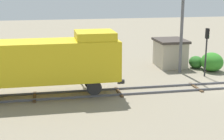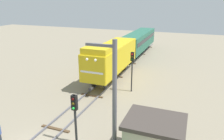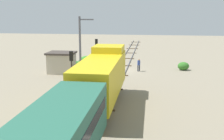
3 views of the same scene
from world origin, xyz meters
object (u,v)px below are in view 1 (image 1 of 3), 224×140
(traffic_signal_near, at_px, (207,43))
(traffic_signal_mid, at_px, (79,48))
(catenary_mast, at_px, (182,31))
(locomotive, at_px, (45,60))
(relay_hut, at_px, (170,53))

(traffic_signal_near, xyz_separation_m, traffic_signal_mid, (0.20, 11.19, -0.03))
(catenary_mast, bearing_deg, locomotive, 111.73)
(traffic_signal_mid, bearing_deg, relay_hut, -66.60)
(locomotive, xyz_separation_m, catenary_mast, (4.93, -12.38, 1.12))
(traffic_signal_mid, bearing_deg, catenary_mast, -80.86)
(traffic_signal_near, xyz_separation_m, relay_hut, (4.30, 1.71, -1.61))
(catenary_mast, height_order, relay_hut, catenary_mast)
(locomotive, bearing_deg, relay_hut, -58.68)
(traffic_signal_near, height_order, catenary_mast, catenary_mast)
(traffic_signal_near, bearing_deg, relay_hut, 21.74)
(traffic_signal_near, height_order, relay_hut, traffic_signal_near)
(locomotive, relative_size, relay_hut, 3.31)
(catenary_mast, bearing_deg, traffic_signal_near, -136.22)
(locomotive, distance_m, traffic_signal_mid, 4.44)
(traffic_signal_mid, distance_m, catenary_mast, 9.70)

